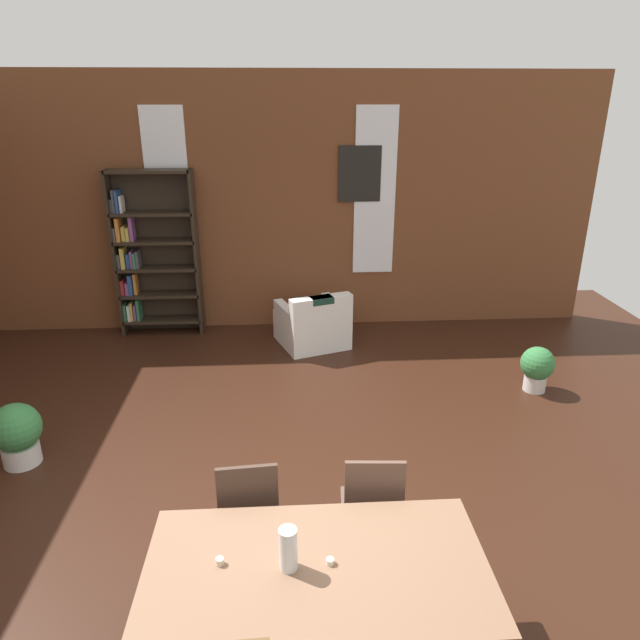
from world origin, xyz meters
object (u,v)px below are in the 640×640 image
Objects in this scene: dining_chair_far_right at (372,507)px; bookshelf_tall at (151,255)px; dining_chair_far_left at (249,512)px; armchair_white at (313,325)px; potted_plant_by_shelf at (17,433)px; vase_on_table at (288,549)px; dining_table at (317,578)px; potted_plant_corner at (537,367)px.

dining_chair_far_right is 0.43× the size of bookshelf_tall.
dining_chair_far_left is 0.93× the size of armchair_white.
dining_chair_far_left reaches higher than potted_plant_by_shelf.
dining_chair_far_left is at bearing -33.59° from potted_plant_by_shelf.
dining_chair_far_right is at bearing -0.01° from dining_chair_far_left.
bookshelf_tall is 2.35m from armchair_white.
vase_on_table is 0.43× the size of potted_plant_by_shelf.
bookshelf_tall is at bearing 110.46° from dining_table.
dining_chair_far_right is at bearing -131.92° from potted_plant_corner.
potted_plant_corner is at bearing 48.97° from vase_on_table.
armchair_white is at bearing 87.42° from dining_table.
dining_chair_far_left is at bearing 109.78° from vase_on_table.
dining_chair_far_left is at bearing -71.12° from bookshelf_tall.
dining_table is at bearing -0.00° from vase_on_table.
armchair_white is at bearing 149.56° from potted_plant_corner.
vase_on_table is at bearing -94.43° from armchair_white.
armchair_white reaches higher than dining_table.
armchair_white reaches higher than potted_plant_corner.
potted_plant_corner is (2.60, 3.16, -0.38)m from dining_table.
vase_on_table is 3.22m from potted_plant_by_shelf.
vase_on_table is 0.97m from dining_chair_far_right.
armchair_white is (0.35, 4.56, -0.59)m from vase_on_table.
dining_chair_far_right is 1.86× the size of potted_plant_corner.
bookshelf_tall is at bearing 117.70° from dining_chair_far_right.
potted_plant_by_shelf is at bearing 154.38° from dining_chair_far_right.
bookshelf_tall is (-1.51, 4.42, 0.58)m from dining_chair_far_left.
dining_table is 0.25m from vase_on_table.
bookshelf_tall is 2.16× the size of armchair_white.
armchair_white is at bearing 42.09° from potted_plant_by_shelf.
armchair_white reaches higher than potted_plant_by_shelf.
potted_plant_corner is at bearing 11.57° from potted_plant_by_shelf.
dining_table is 0.83m from dining_chair_far_left.
bookshelf_tall is at bearing 156.32° from potted_plant_corner.
potted_plant_corner is (5.11, 1.05, -0.02)m from potted_plant_by_shelf.
dining_chair_far_right is 0.81m from dining_chair_far_left.
vase_on_table reaches higher than potted_plant_by_shelf.
dining_chair_far_right is 0.93× the size of armchair_white.
potted_plant_by_shelf is 1.13× the size of potted_plant_corner.
vase_on_table is 4.61m from armchair_white.
vase_on_table is at bearing -131.03° from potted_plant_corner.
dining_chair_far_right is 5.03m from bookshelf_tall.
vase_on_table is at bearing -71.00° from bookshelf_tall.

